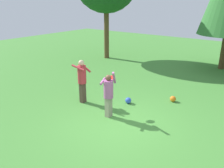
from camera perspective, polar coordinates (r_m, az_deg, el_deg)
The scene contains 6 objects.
ground_plane at distance 8.10m, azimuth 1.71°, elevation -9.70°, with size 40.00×40.00×0.00m, color #478C38.
person_thrower at distance 8.18m, azimuth -0.87°, elevation -2.05°, with size 0.63×0.62×1.75m.
person_catcher at distance 9.39m, azimuth -7.34°, elevation 1.55°, with size 0.62×0.49×1.79m.
frisbee at distance 8.43m, azimuth -0.18°, elevation 1.54°, with size 0.35×0.35×0.09m.
ball_blue at distance 9.56m, azimuth 4.00°, elevation -4.03°, with size 0.25×0.25×0.25m, color blue.
ball_orange at distance 10.02m, azimuth 14.67°, elevation -3.53°, with size 0.24×0.24×0.24m, color orange.
Camera 1 is at (4.05, -5.76, 4.00)m, focal length 37.43 mm.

